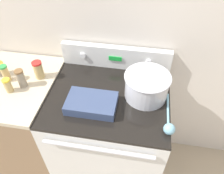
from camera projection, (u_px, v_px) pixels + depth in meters
name	position (u px, v px, depth m)	size (l,w,h in m)	color
kitchen_wall	(118.00, 21.00, 1.40)	(8.00, 0.05, 2.50)	beige
stove_range	(109.00, 136.00, 1.70)	(0.77, 0.67, 0.93)	silver
control_panel	(116.00, 57.00, 1.53)	(0.77, 0.07, 0.17)	silver
side_counter	(31.00, 125.00, 1.77)	(0.53, 0.64, 0.94)	#896B4C
mixing_bowl	(147.00, 85.00, 1.31)	(0.28, 0.28, 0.16)	silver
casserole_dish	(92.00, 103.00, 1.28)	(0.29, 0.19, 0.06)	#38476B
ladle	(169.00, 126.00, 1.17)	(0.06, 0.31, 0.06)	#7AB2C6
spice_jar_red_cap	(38.00, 70.00, 1.44)	(0.06, 0.06, 0.13)	tan
spice_jar_brown_cap	(21.00, 78.00, 1.38)	(0.05, 0.05, 0.13)	gray
spice_jar_yellow_cap	(8.00, 85.00, 1.35)	(0.05, 0.05, 0.10)	tan
spice_jar_green_cap	(5.00, 73.00, 1.42)	(0.05, 0.05, 0.12)	tan
spice_jar_orange_cap	(0.00, 69.00, 1.47)	(0.07, 0.07, 0.10)	gray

